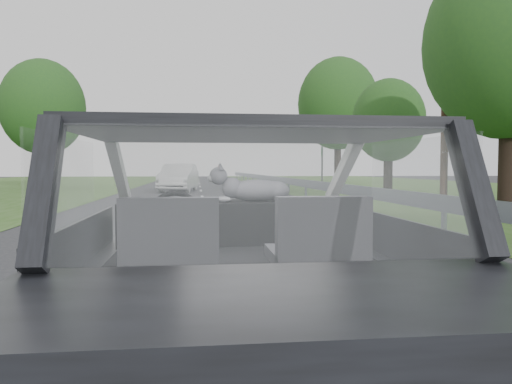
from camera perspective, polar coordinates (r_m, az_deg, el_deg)
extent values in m
plane|color=#404040|center=(3.20, -1.72, -20.00)|extent=(140.00, 140.00, 0.00)
cube|color=black|center=(3.00, -1.74, -7.11)|extent=(1.80, 4.00, 1.45)
cube|color=black|center=(3.60, -2.64, -3.44)|extent=(1.58, 0.45, 0.30)
cube|color=#24242E|center=(2.68, -9.77, -4.98)|extent=(0.50, 0.72, 0.42)
cube|color=#24242E|center=(2.76, 7.14, -4.74)|extent=(0.50, 0.72, 0.42)
torus|color=black|center=(3.29, -9.23, -2.83)|extent=(0.36, 0.36, 0.04)
ellipsoid|color=gray|center=(3.54, 0.10, 0.34)|extent=(0.61, 0.21, 0.27)
cube|color=slate|center=(13.74, 12.53, -0.04)|extent=(0.05, 90.00, 0.32)
imported|color=silver|center=(26.30, -8.82, 1.63)|extent=(2.30, 4.60, 1.45)
cube|color=#175322|center=(29.83, 7.56, 2.76)|extent=(0.41, 0.97, 2.48)
cylinder|color=brown|center=(18.46, 20.83, 10.90)|extent=(0.32, 0.32, 7.81)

